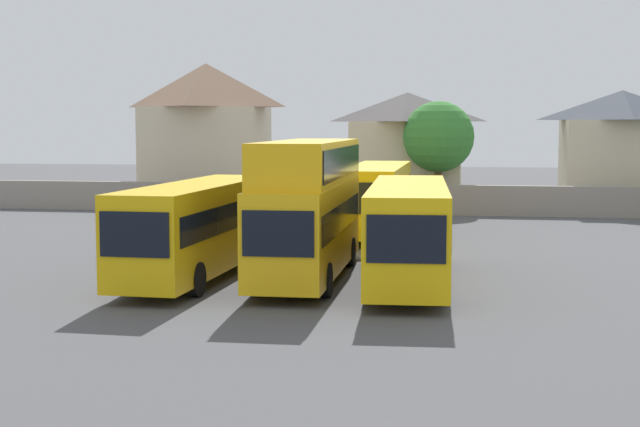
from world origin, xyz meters
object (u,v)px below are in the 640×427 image
at_px(bus_1, 199,224).
at_px(bus_3, 409,227).
at_px(bus_4, 305,192).
at_px(bus_2, 308,202).
at_px(house_terrace_left, 207,132).
at_px(bus_5, 377,195).
at_px(house_terrace_right, 621,149).
at_px(house_terrace_centre, 407,148).
at_px(tree_left_of_lot, 438,137).

xyz_separation_m(bus_1, bus_3, (7.38, 0.02, 0.02)).
bearing_deg(bus_4, bus_2, 8.73).
distance_m(bus_3, house_terrace_left, 35.28).
distance_m(bus_5, house_terrace_right, 21.26).
bearing_deg(house_terrace_right, bus_4, -138.67).
distance_m(bus_1, bus_5, 14.81).
xyz_separation_m(bus_1, bus_2, (3.86, 0.27, 0.81)).
relative_size(bus_1, bus_3, 0.99).
bearing_deg(bus_1, house_terrace_left, -162.27).
xyz_separation_m(bus_2, house_terrace_centre, (1.32, 30.03, 1.09)).
bearing_deg(bus_2, house_terrace_right, 152.66).
height_order(bus_1, bus_5, bus_5).
distance_m(bus_2, house_terrace_left, 33.51).
bearing_deg(bus_1, bus_5, 162.76).
distance_m(bus_2, bus_4, 14.55).
relative_size(bus_1, bus_4, 1.11).
distance_m(bus_2, bus_5, 13.77).
relative_size(bus_3, bus_4, 1.12).
bearing_deg(house_terrace_centre, bus_3, -85.85).
height_order(bus_4, bus_5, bus_4).
bearing_deg(bus_2, bus_3, 85.04).
bearing_deg(house_terrace_left, bus_4, -59.20).
relative_size(bus_5, house_terrace_left, 1.24).
bearing_deg(bus_2, house_terrace_centre, 176.73).
relative_size(bus_3, house_terrace_centre, 1.57).
height_order(bus_4, house_terrace_right, house_terrace_right).
bearing_deg(tree_left_of_lot, bus_1, -105.34).
distance_m(house_terrace_centre, house_terrace_right, 13.56).
distance_m(bus_3, house_terrace_right, 32.13).
bearing_deg(bus_1, bus_2, 96.08).
relative_size(bus_1, house_terrace_left, 1.22).
xyz_separation_m(bus_1, house_terrace_right, (18.73, 30.01, 1.93)).
height_order(bus_2, tree_left_of_lot, tree_left_of_lot).
relative_size(bus_2, bus_3, 0.90).
height_order(bus_5, tree_left_of_lot, tree_left_of_lot).
distance_m(bus_4, house_terrace_centre, 16.36).
height_order(house_terrace_centre, tree_left_of_lot, house_terrace_centre).
bearing_deg(bus_3, bus_4, -160.07).
distance_m(bus_2, house_terrace_right, 33.26).
xyz_separation_m(bus_2, house_terrace_left, (-12.65, 30.96, 2.17)).
distance_m(bus_5, house_terrace_left, 22.21).
distance_m(bus_5, tree_left_of_lot, 13.31).
bearing_deg(bus_5, bus_4, -99.10).
relative_size(bus_4, tree_left_of_lot, 1.54).
xyz_separation_m(bus_1, house_terrace_centre, (5.18, 30.30, 1.90)).
bearing_deg(bus_3, bus_1, -93.11).
distance_m(bus_1, bus_4, 14.60).
bearing_deg(tree_left_of_lot, house_terrace_left, 164.60).
distance_m(house_terrace_right, tree_left_of_lot, 11.86).
bearing_deg(house_terrace_right, bus_2, -116.58).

